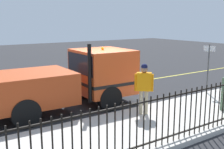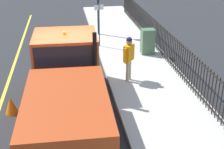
% 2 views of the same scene
% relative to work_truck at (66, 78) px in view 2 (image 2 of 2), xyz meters
% --- Properties ---
extents(ground_plane, '(61.59, 61.59, 0.00)m').
position_rel_work_truck_xyz_m(ground_plane, '(0.06, 1.62, -1.22)').
color(ground_plane, '#2B2B2D').
rests_on(ground_plane, ground).
extents(sidewalk_slab, '(3.16, 27.99, 0.16)m').
position_rel_work_truck_xyz_m(sidewalk_slab, '(3.21, 1.62, -1.14)').
color(sidewalk_slab, beige).
rests_on(sidewalk_slab, ground).
extents(lane_marking, '(0.12, 25.19, 0.01)m').
position_rel_work_truck_xyz_m(lane_marking, '(-2.35, 1.62, -1.22)').
color(lane_marking, yellow).
rests_on(lane_marking, ground).
extents(work_truck, '(2.39, 6.67, 2.58)m').
position_rel_work_truck_xyz_m(work_truck, '(0.00, 0.00, 0.00)').
color(work_truck, '#D84C1E').
rests_on(work_truck, ground).
extents(worker_standing, '(0.49, 0.54, 1.79)m').
position_rel_work_truck_xyz_m(worker_standing, '(2.42, 1.72, 0.04)').
color(worker_standing, orange).
rests_on(worker_standing, sidewalk_slab).
extents(iron_fence, '(0.04, 23.83, 1.40)m').
position_rel_work_truck_xyz_m(iron_fence, '(4.55, 1.62, -0.36)').
color(iron_fence, black).
rests_on(iron_fence, sidewalk_slab).
extents(utility_cabinet, '(0.62, 0.50, 1.21)m').
position_rel_work_truck_xyz_m(utility_cabinet, '(3.95, 4.60, -0.46)').
color(utility_cabinet, '#4C6B4C').
rests_on(utility_cabinet, sidewalk_slab).
extents(traffic_cone, '(0.42, 0.42, 0.61)m').
position_rel_work_truck_xyz_m(traffic_cone, '(-1.87, 0.14, -0.92)').
color(traffic_cone, orange).
rests_on(traffic_cone, ground).
extents(street_sign, '(0.48, 0.20, 2.21)m').
position_rel_work_truck_xyz_m(street_sign, '(1.78, 6.02, 0.32)').
color(street_sign, '#4C4C4C').
rests_on(street_sign, sidewalk_slab).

